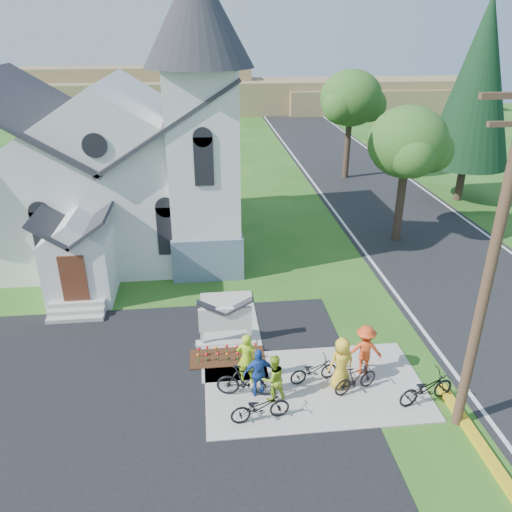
{
  "coord_description": "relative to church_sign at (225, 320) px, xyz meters",
  "views": [
    {
      "loc": [
        -1.76,
        -11.99,
        10.59
      ],
      "look_at": [
        0.1,
        5.0,
        2.63
      ],
      "focal_mm": 35.0,
      "sensor_mm": 36.0,
      "label": 1
    }
  ],
  "objects": [
    {
      "name": "ground",
      "position": [
        1.2,
        -3.2,
        -1.03
      ],
      "size": [
        120.0,
        120.0,
        0.0
      ],
      "primitive_type": "plane",
      "color": "#285D1A",
      "rests_on": "ground"
    },
    {
      "name": "parking_lot",
      "position": [
        -5.8,
        -5.2,
        -1.02
      ],
      "size": [
        20.0,
        16.0,
        0.02
      ],
      "primitive_type": "cube",
      "color": "black",
      "rests_on": "ground"
    },
    {
      "name": "road",
      "position": [
        11.2,
        11.8,
        -1.02
      ],
      "size": [
        8.0,
        90.0,
        0.02
      ],
      "primitive_type": "cube",
      "color": "black",
      "rests_on": "ground"
    },
    {
      "name": "sidewalk",
      "position": [
        2.7,
        -2.7,
        -1.0
      ],
      "size": [
        7.0,
        4.0,
        0.05
      ],
      "primitive_type": "cube",
      "color": "#9E998E",
      "rests_on": "ground"
    },
    {
      "name": "church",
      "position": [
        -4.28,
        9.28,
        4.22
      ],
      "size": [
        12.35,
        12.0,
        13.0
      ],
      "color": "white",
      "rests_on": "ground"
    },
    {
      "name": "church_sign",
      "position": [
        0.0,
        0.0,
        0.0
      ],
      "size": [
        2.2,
        0.4,
        1.7
      ],
      "color": "#9E998E",
      "rests_on": "ground"
    },
    {
      "name": "flower_bed",
      "position": [
        0.0,
        -0.9,
        -0.99
      ],
      "size": [
        2.6,
        1.1,
        0.07
      ],
      "primitive_type": "cube",
      "color": "#34200E",
      "rests_on": "ground"
    },
    {
      "name": "utility_pole",
      "position": [
        6.56,
        -4.7,
        4.38
      ],
      "size": [
        3.45,
        0.28,
        10.0
      ],
      "color": "#482F24",
      "rests_on": "ground"
    },
    {
      "name": "tree_road_near",
      "position": [
        9.7,
        8.8,
        4.18
      ],
      "size": [
        4.0,
        4.0,
        7.05
      ],
      "color": "#34241C",
      "rests_on": "ground"
    },
    {
      "name": "tree_road_mid",
      "position": [
        10.2,
        20.8,
        4.75
      ],
      "size": [
        4.4,
        4.4,
        7.8
      ],
      "color": "#34241C",
      "rests_on": "ground"
    },
    {
      "name": "conifer",
      "position": [
        16.2,
        14.8,
        6.36
      ],
      "size": [
        5.2,
        5.2,
        12.4
      ],
      "color": "#34241C",
      "rests_on": "ground"
    },
    {
      "name": "distant_hills",
      "position": [
        4.56,
        53.13,
        1.15
      ],
      "size": [
        61.0,
        10.0,
        5.6
      ],
      "color": "#8B734E",
      "rests_on": "ground"
    },
    {
      "name": "cyclist_0",
      "position": [
        0.56,
        -2.24,
        -0.08
      ],
      "size": [
        0.74,
        0.58,
        1.79
      ],
      "primitive_type": "imported",
      "rotation": [
        0.0,
        0.0,
        2.9
      ],
      "color": "#A8DB19",
      "rests_on": "sidewalk"
    },
    {
      "name": "bike_0",
      "position": [
        0.79,
        -4.02,
        -0.51
      ],
      "size": [
        1.84,
        0.87,
        0.93
      ],
      "primitive_type": "imported",
      "rotation": [
        0.0,
        0.0,
        1.72
      ],
      "color": "black",
      "rests_on": "sidewalk"
    },
    {
      "name": "cyclist_1",
      "position": [
        1.29,
        -3.16,
        -0.19
      ],
      "size": [
        0.92,
        0.82,
        1.57
      ],
      "primitive_type": "imported",
      "rotation": [
        0.0,
        0.0,
        3.5
      ],
      "color": "#92BA23",
      "rests_on": "sidewalk"
    },
    {
      "name": "bike_1",
      "position": [
        0.48,
        -2.91,
        -0.42
      ],
      "size": [
        1.93,
        0.81,
        1.12
      ],
      "primitive_type": "imported",
      "rotation": [
        0.0,
        0.0,
        1.41
      ],
      "color": "black",
      "rests_on": "sidewalk"
    },
    {
      "name": "cyclist_2",
      "position": [
        0.87,
        -2.91,
        -0.15
      ],
      "size": [
        1.0,
        0.49,
        1.66
      ],
      "primitive_type": "imported",
      "rotation": [
        0.0,
        0.0,
        3.23
      ],
      "color": "#214AA9",
      "rests_on": "sidewalk"
    },
    {
      "name": "bike_2",
      "position": [
        2.71,
        -2.46,
        -0.55
      ],
      "size": [
        1.69,
        0.87,
        0.85
      ],
      "primitive_type": "imported",
      "rotation": [
        0.0,
        0.0,
        1.77
      ],
      "color": "black",
      "rests_on": "sidewalk"
    },
    {
      "name": "cyclist_3",
      "position": [
        4.44,
        -2.2,
        -0.09
      ],
      "size": [
        1.23,
        0.82,
        1.78
      ],
      "primitive_type": "imported",
      "rotation": [
        0.0,
        0.0,
        2.99
      ],
      "color": "#E74619",
      "rests_on": "sidewalk"
    },
    {
      "name": "bike_3",
      "position": [
        3.91,
        -3.09,
        -0.5
      ],
      "size": [
        1.63,
        0.96,
        0.94
      ],
      "primitive_type": "imported",
      "rotation": [
        0.0,
        0.0,
        1.92
      ],
      "color": "black",
      "rests_on": "sidewalk"
    },
    {
      "name": "cyclist_4",
      "position": [
        3.49,
        -2.82,
        -0.08
      ],
      "size": [
        0.99,
        0.77,
        1.8
      ],
      "primitive_type": "imported",
      "rotation": [
        0.0,
        0.0,
        3.39
      ],
      "color": "gold",
      "rests_on": "sidewalk"
    },
    {
      "name": "bike_4",
      "position": [
        5.9,
        -3.79,
        -0.48
      ],
      "size": [
        2.0,
        1.11,
        1.0
      ],
      "primitive_type": "imported",
      "rotation": [
        0.0,
        0.0,
        1.82
      ],
      "color": "black",
      "rests_on": "sidewalk"
    }
  ]
}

